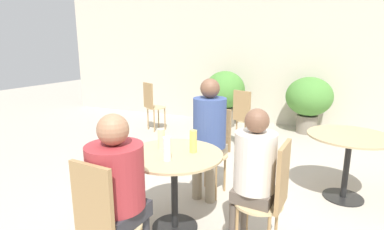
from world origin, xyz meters
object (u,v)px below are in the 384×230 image
object	(u,v)px
bistro_chair_0	(103,217)
cafe_table_far	(349,148)
beer_glass_0	(167,149)
bistro_chair_2	(214,143)
seated_person_0	(118,186)
beer_glass_1	(193,141)
potted_plant_1	(309,99)
seated_person_1	(253,170)
cafe_table_near	(174,169)
seated_person_2	(209,129)
bistro_chair_1	(271,192)
bistro_chair_4	(244,114)
bistro_chair_3	(152,102)
potted_plant_0	(225,93)
beer_glass_2	(161,139)

from	to	relation	value
bistro_chair_0	cafe_table_far	bearing A→B (deg)	-121.03
cafe_table_far	beer_glass_0	distance (m)	1.97
bistro_chair_2	seated_person_0	bearing A→B (deg)	-90.00
cafe_table_far	beer_glass_0	bearing A→B (deg)	-136.36
beer_glass_0	beer_glass_1	size ratio (longest dim) A/B	1.00
potted_plant_1	seated_person_1	bearing A→B (deg)	-94.32
cafe_table_near	bistro_chair_2	bearing A→B (deg)	83.87
beer_glass_1	seated_person_2	bearing A→B (deg)	96.40
seated_person_2	potted_plant_1	bearing A→B (deg)	79.62
bistro_chair_0	beer_glass_1	xyz separation A→B (m)	(0.23, 0.92, 0.25)
cafe_table_near	bistro_chair_2	xyz separation A→B (m)	(0.09, 0.83, -0.01)
bistro_chair_1	seated_person_2	size ratio (longest dim) A/B	0.73
bistro_chair_2	bistro_chair_4	xyz separation A→B (m)	(-0.03, 1.57, 0.00)
bistro_chair_3	potted_plant_1	size ratio (longest dim) A/B	0.89
seated_person_2	potted_plant_0	world-z (taller)	seated_person_2
bistro_chair_2	potted_plant_0	xyz separation A→B (m)	(-0.70, 2.78, 0.12)
bistro_chair_3	bistro_chair_4	bearing A→B (deg)	-160.19
bistro_chair_3	beer_glass_0	xyz separation A→B (m)	(1.81, -2.89, 0.25)
bistro_chair_2	bistro_chair_1	bearing A→B (deg)	-45.00
bistro_chair_3	beer_glass_1	size ratio (longest dim) A/B	4.78
bistro_chair_4	seated_person_0	distance (m)	3.08
beer_glass_2	potted_plant_1	size ratio (longest dim) A/B	0.17
cafe_table_near	bistro_chair_4	size ratio (longest dim) A/B	0.90
bistro_chair_4	seated_person_0	bearing A→B (deg)	110.53
bistro_chair_0	potted_plant_0	distance (m)	4.47
cafe_table_near	bistro_chair_3	distance (m)	3.27
beer_glass_1	bistro_chair_0	bearing A→B (deg)	-104.00
seated_person_0	beer_glass_1	xyz separation A→B (m)	(0.21, 0.77, 0.10)
cafe_table_near	bistro_chair_2	size ratio (longest dim) A/B	0.90
bistro_chair_2	beer_glass_1	world-z (taller)	bistro_chair_2
bistro_chair_3	beer_glass_1	bearing A→B (deg)	156.27
beer_glass_0	seated_person_1	bearing A→B (deg)	7.92
bistro_chair_3	seated_person_2	world-z (taller)	seated_person_2
cafe_table_far	bistro_chair_3	size ratio (longest dim) A/B	0.90
cafe_table_far	beer_glass_0	size ratio (longest dim) A/B	4.29
bistro_chair_4	bistro_chair_3	bearing A→B (deg)	12.87
beer_glass_1	potted_plant_1	bearing A→B (deg)	77.08
bistro_chair_1	beer_glass_0	xyz separation A→B (m)	(-0.81, -0.08, 0.25)
cafe_table_near	beer_glass_0	xyz separation A→B (m)	(0.02, -0.17, 0.24)
bistro_chair_2	potted_plant_1	xyz separation A→B (m)	(0.88, 2.88, 0.10)
seated_person_1	seated_person_0	bearing A→B (deg)	-45.12
bistro_chair_0	beer_glass_2	bearing A→B (deg)	-79.72
seated_person_2	potted_plant_0	xyz separation A→B (m)	(-0.69, 2.93, -0.08)
bistro_chair_1	beer_glass_0	size ratio (longest dim) A/B	4.77
bistro_chair_4	beer_glass_2	distance (m)	2.35
beer_glass_0	potted_plant_0	bearing A→B (deg)	99.56
seated_person_2	beer_glass_1	world-z (taller)	seated_person_2
bistro_chair_1	potted_plant_0	bearing A→B (deg)	-152.56
potted_plant_0	bistro_chair_0	bearing A→B (deg)	-83.23
bistro_chair_1	potted_plant_1	distance (m)	3.80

